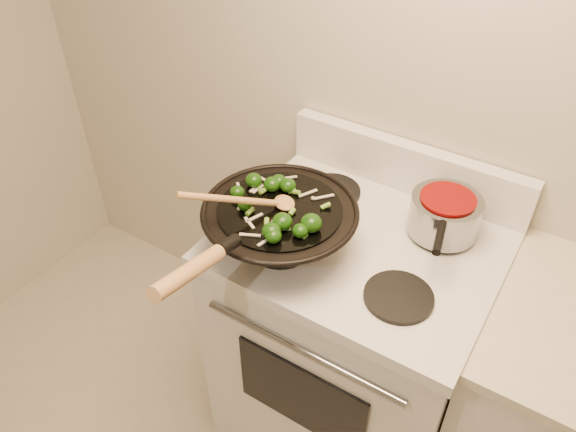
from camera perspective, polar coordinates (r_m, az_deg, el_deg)
The scene contains 5 objects.
stove at distance 1.95m, azimuth 6.39°, elevation -12.23°, with size 0.78×0.67×1.08m.
wok at distance 1.52m, azimuth -0.91°, elevation -0.97°, with size 0.43×0.71×0.27m.
stirfry at distance 1.47m, azimuth -1.11°, elevation 1.04°, with size 0.31×0.30×0.05m.
wooden_spoon at distance 1.45m, azimuth -3.38°, elevation 1.54°, with size 0.21×0.28×0.13m.
saucepan at distance 1.64m, azimuth 15.62°, elevation 0.15°, with size 0.20×0.32×0.12m.
Camera 1 is at (0.33, 0.05, 2.00)m, focal length 35.00 mm.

